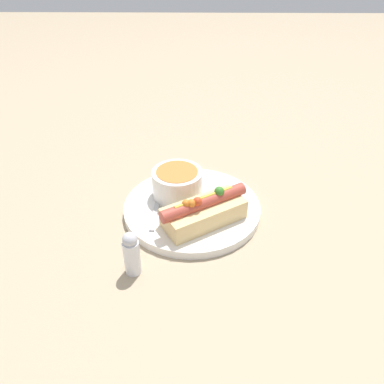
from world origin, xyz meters
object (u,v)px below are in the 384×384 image
(hot_dog, at_px, (204,211))
(salt_shaker, at_px, (132,253))
(spoon, at_px, (160,191))
(soup_bowl, at_px, (177,182))

(hot_dog, xyz_separation_m, salt_shaker, (-0.11, -0.11, -0.00))
(spoon, bearing_deg, soup_bowl, -96.83)
(salt_shaker, bearing_deg, soup_bowl, 71.59)
(hot_dog, xyz_separation_m, spoon, (-0.09, 0.09, -0.02))
(hot_dog, distance_m, salt_shaker, 0.15)
(hot_dog, height_order, spoon, hot_dog)
(hot_dog, relative_size, salt_shaker, 1.98)
(hot_dog, relative_size, soup_bowl, 1.63)
(soup_bowl, distance_m, spoon, 0.04)
(salt_shaker, bearing_deg, spoon, 82.25)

